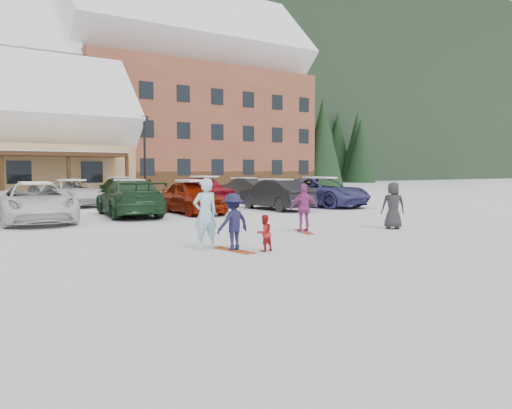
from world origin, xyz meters
TOP-DOWN VIEW (x-y plane):
  - ground at (0.00, 0.00)m, footprint 160.00×160.00m
  - alpine_hotel at (14.27, 38.00)m, footprint 31.48×14.01m
  - lamp_post at (5.82, 23.41)m, footprint 0.50×0.25m
  - conifer_1 at (30.00, 32.00)m, footprint 4.84×4.84m
  - conifer_3 at (6.00, 44.00)m, footprint 3.96×3.96m
  - conifer_4 at (34.00, 46.00)m, footprint 5.06×5.06m
  - adult_skier at (-1.57, 0.45)m, footprint 0.66×0.45m
  - toddler_red at (-0.56, -0.64)m, footprint 0.46×0.38m
  - child_navy at (-1.14, -0.15)m, footprint 0.96×0.65m
  - skis_child_navy at (-1.14, -0.15)m, footprint 0.41×1.41m
  - child_magenta at (2.58, 1.69)m, footprint 0.96×0.67m
  - skis_child_magenta at (2.58, 1.69)m, footprint 0.70×1.38m
  - bystander_dark at (5.58, 0.73)m, footprint 0.90×0.85m
  - parked_car_2 at (-3.88, 9.43)m, footprint 2.80×5.48m
  - parked_car_3 at (-0.10, 10.00)m, footprint 2.83×5.50m
  - parked_car_4 at (2.63, 9.57)m, footprint 1.95×4.43m
  - parked_car_5 at (7.00, 9.31)m, footprint 1.58×4.51m
  - parked_car_6 at (10.21, 9.70)m, footprint 3.45×5.92m
  - parked_car_10 at (-0.71, 17.20)m, footprint 2.97×5.37m
  - parked_car_11 at (2.06, 17.60)m, footprint 2.24×5.25m
  - parked_car_12 at (6.80, 16.32)m, footprint 2.34×4.75m
  - parked_car_13 at (10.51, 17.72)m, footprint 2.00×4.41m

SIDE VIEW (x-z plane):
  - ground at x=0.00m, z-range 0.00..0.00m
  - skis_child_navy at x=-1.14m, z-range 0.00..0.03m
  - skis_child_magenta at x=2.58m, z-range 0.00..0.03m
  - toddler_red at x=-0.56m, z-range 0.00..0.89m
  - child_navy at x=-1.14m, z-range 0.00..1.39m
  - parked_car_13 at x=10.51m, z-range 0.00..1.41m
  - parked_car_10 at x=-0.71m, z-range 0.00..1.42m
  - parked_car_2 at x=-3.88m, z-range 0.00..1.48m
  - parked_car_4 at x=2.63m, z-range 0.00..1.48m
  - parked_car_5 at x=7.00m, z-range 0.00..1.48m
  - parked_car_11 at x=2.06m, z-range 0.00..1.51m
  - child_magenta at x=2.58m, z-range 0.00..1.51m
  - parked_car_3 at x=-0.10m, z-range 0.00..1.53m
  - parked_car_6 at x=10.21m, z-range 0.00..1.55m
  - bystander_dark at x=5.58m, z-range 0.00..1.56m
  - parked_car_12 at x=6.80m, z-range 0.00..1.56m
  - adult_skier at x=-1.57m, z-range 0.00..1.75m
  - lamp_post at x=5.82m, z-range 0.40..6.12m
  - conifer_3 at x=6.00m, z-range 0.53..9.71m
  - conifer_1 at x=30.00m, z-range 0.65..11.87m
  - conifer_4 at x=34.00m, z-range 0.68..12.41m
  - alpine_hotel at x=14.27m, z-range -2.11..19.37m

